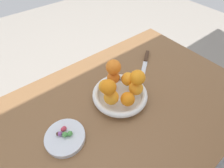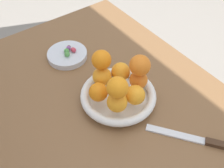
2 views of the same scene
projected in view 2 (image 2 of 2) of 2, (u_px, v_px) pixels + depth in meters
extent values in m
cube|color=brown|center=(109.00, 112.00, 0.90)|extent=(1.10, 0.76, 0.04)
cylinder|color=brown|center=(105.00, 70.00, 1.57)|extent=(0.05, 0.05, 0.70)
cylinder|color=white|center=(118.00, 99.00, 0.90)|extent=(0.20, 0.20, 0.01)
torus|color=white|center=(118.00, 95.00, 0.89)|extent=(0.24, 0.24, 0.03)
cylinder|color=silver|center=(67.00, 55.00, 1.04)|extent=(0.15, 0.15, 0.02)
sphere|color=orange|center=(121.00, 72.00, 0.90)|extent=(0.06, 0.06, 0.06)
sphere|color=orange|center=(102.00, 77.00, 0.88)|extent=(0.06, 0.06, 0.06)
sphere|color=orange|center=(98.00, 92.00, 0.84)|extent=(0.06, 0.06, 0.06)
sphere|color=orange|center=(116.00, 103.00, 0.81)|extent=(0.06, 0.06, 0.06)
sphere|color=orange|center=(135.00, 95.00, 0.83)|extent=(0.06, 0.06, 0.06)
sphere|color=orange|center=(138.00, 80.00, 0.87)|extent=(0.06, 0.06, 0.06)
sphere|color=orange|center=(101.00, 60.00, 0.84)|extent=(0.06, 0.06, 0.06)
sphere|color=orange|center=(140.00, 65.00, 0.83)|extent=(0.07, 0.07, 0.07)
sphere|color=orange|center=(117.00, 88.00, 0.76)|extent=(0.06, 0.06, 0.06)
sphere|color=#4C9947|center=(67.00, 51.00, 1.03)|extent=(0.02, 0.02, 0.02)
sphere|color=#C6384C|center=(74.00, 50.00, 1.03)|extent=(0.02, 0.02, 0.02)
sphere|color=#472819|center=(69.00, 47.00, 1.05)|extent=(0.01, 0.01, 0.01)
sphere|color=#4C9947|center=(67.00, 54.00, 1.02)|extent=(0.02, 0.02, 0.02)
sphere|color=#C6384C|center=(73.00, 50.00, 1.04)|extent=(0.02, 0.02, 0.02)
sphere|color=#8C4C99|center=(69.00, 48.00, 1.04)|extent=(0.02, 0.02, 0.02)
cube|color=#3F2819|center=(222.00, 145.00, 0.78)|extent=(0.08, 0.07, 0.01)
cube|color=silver|center=(175.00, 134.00, 0.81)|extent=(0.15, 0.12, 0.01)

